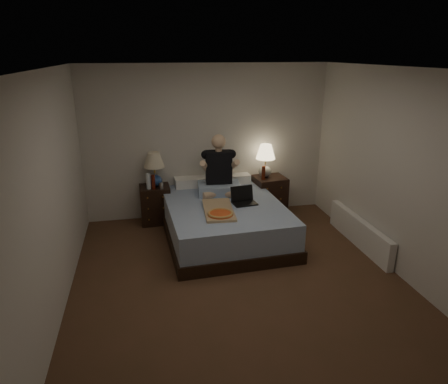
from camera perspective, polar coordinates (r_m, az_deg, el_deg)
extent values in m
cube|color=brown|center=(5.02, 2.14, -12.60)|extent=(4.00, 4.50, 0.00)
cube|color=white|center=(4.26, 2.58, 17.25)|extent=(4.00, 4.50, 0.00)
cube|color=silver|center=(6.61, -2.40, 7.10)|extent=(4.00, 0.00, 2.50)
cube|color=silver|center=(2.57, 14.96, -14.63)|extent=(4.00, 0.00, 2.50)
cube|color=silver|center=(4.46, -23.43, -0.66)|extent=(0.00, 4.50, 2.50)
cube|color=silver|center=(5.32, 23.77, 2.37)|extent=(0.00, 4.50, 2.50)
cube|color=#5A7FB5|center=(6.03, -0.09, -3.87)|extent=(1.74, 2.27, 0.55)
cube|color=black|center=(6.60, -9.77, -1.74)|extent=(0.48, 0.43, 0.62)
cube|color=black|center=(6.88, 6.51, -0.50)|extent=(0.55, 0.50, 0.66)
cylinder|color=white|center=(6.36, -10.74, 1.52)|extent=(0.07, 0.07, 0.25)
cylinder|color=#ADADA8|center=(6.36, -8.95, 0.90)|extent=(0.07, 0.07, 0.10)
cylinder|color=#53170B|center=(6.35, -10.07, 1.42)|extent=(0.06, 0.06, 0.23)
cylinder|color=#5B1D0D|center=(6.61, 5.66, 2.76)|extent=(0.06, 0.06, 0.23)
cube|color=white|center=(6.10, 18.75, -5.47)|extent=(0.10, 1.60, 0.40)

